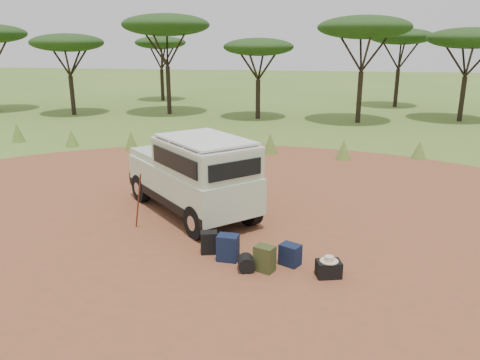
% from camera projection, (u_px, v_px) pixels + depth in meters
% --- Properties ---
extents(ground, '(140.00, 140.00, 0.00)m').
position_uv_depth(ground, '(224.00, 235.00, 11.42)').
color(ground, '#516E27').
rests_on(ground, ground).
extents(dirt_clearing, '(23.00, 23.00, 0.01)m').
position_uv_depth(dirt_clearing, '(224.00, 234.00, 11.42)').
color(dirt_clearing, brown).
rests_on(dirt_clearing, ground).
extents(grass_fringe, '(36.60, 1.60, 0.90)m').
position_uv_depth(grass_fringe, '(273.00, 145.00, 19.45)').
color(grass_fringe, '#516E27').
rests_on(grass_fringe, ground).
extents(acacia_treeline, '(46.70, 13.20, 6.26)m').
position_uv_depth(acacia_treeline, '(307.00, 36.00, 28.56)').
color(acacia_treeline, black).
rests_on(acacia_treeline, ground).
extents(safari_vehicle, '(4.45, 4.43, 2.21)m').
position_uv_depth(safari_vehicle, '(194.00, 176.00, 12.53)').
color(safari_vehicle, '#B7CDAF').
rests_on(safari_vehicle, ground).
extents(walking_staff, '(0.37, 0.30, 1.49)m').
position_uv_depth(walking_staff, '(138.00, 201.00, 11.54)').
color(walking_staff, '#622917').
rests_on(walking_staff, ground).
extents(backpack_black, '(0.43, 0.37, 0.50)m').
position_uv_depth(backpack_black, '(209.00, 243.00, 10.35)').
color(backpack_black, black).
rests_on(backpack_black, ground).
extents(backpack_navy, '(0.46, 0.34, 0.58)m').
position_uv_depth(backpack_navy, '(228.00, 248.00, 10.00)').
color(backpack_navy, '#131F3C').
rests_on(backpack_navy, ground).
extents(backpack_olive, '(0.47, 0.41, 0.55)m').
position_uv_depth(backpack_olive, '(265.00, 259.00, 9.53)').
color(backpack_olive, '#373F1D').
rests_on(backpack_olive, ground).
extents(duffel_navy, '(0.50, 0.46, 0.46)m').
position_uv_depth(duffel_navy, '(290.00, 255.00, 9.81)').
color(duffel_navy, '#131F3C').
rests_on(duffel_navy, ground).
extents(hard_case, '(0.56, 0.47, 0.34)m').
position_uv_depth(hard_case, '(329.00, 269.00, 9.32)').
color(hard_case, black).
rests_on(hard_case, ground).
extents(stuff_sack, '(0.42, 0.42, 0.34)m').
position_uv_depth(stuff_sack, '(246.00, 263.00, 9.57)').
color(stuff_sack, black).
rests_on(stuff_sack, ground).
extents(safari_hat, '(0.37, 0.37, 0.11)m').
position_uv_depth(safari_hat, '(329.00, 259.00, 9.26)').
color(safari_hat, beige).
rests_on(safari_hat, hard_case).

